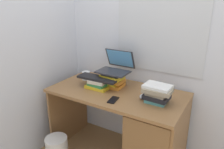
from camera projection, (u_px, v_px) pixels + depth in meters
name	position (u px, v px, depth m)	size (l,w,h in m)	color
wall_back	(136.00, 31.00, 2.26)	(6.00, 0.06, 2.60)	silver
wall_left	(52.00, 30.00, 2.35)	(0.05, 6.00, 2.60)	silver
desk	(146.00, 133.00, 2.07)	(1.32, 0.68, 0.76)	olive
book_stack_tall	(113.00, 80.00, 2.21)	(0.24, 0.21, 0.15)	orange
book_stack_keyboard_riser	(98.00, 84.00, 2.19)	(0.23, 0.18, 0.09)	yellow
book_stack_side	(157.00, 93.00, 1.87)	(0.25, 0.19, 0.16)	teal
laptop	(116.00, 66.00, 2.22)	(0.32, 0.30, 0.21)	#2D2D33
keyboard	(98.00, 78.00, 2.17)	(0.42, 0.14, 0.02)	black
computer_mouse	(143.00, 96.00, 1.98)	(0.06, 0.10, 0.04)	#A5A8AD
mug	(86.00, 76.00, 2.41)	(0.13, 0.09, 0.09)	white
cell_phone	(113.00, 100.00, 1.94)	(0.07, 0.14, 0.01)	black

